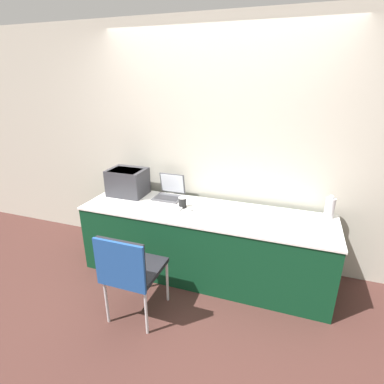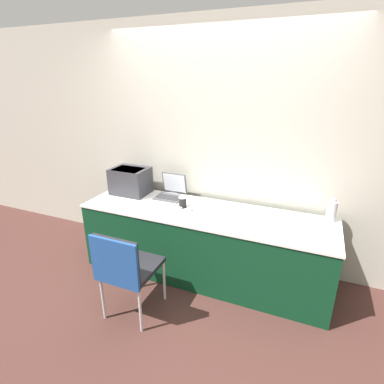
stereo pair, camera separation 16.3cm
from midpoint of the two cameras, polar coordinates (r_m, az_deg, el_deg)
name	(u,v)px [view 2 (the right image)]	position (r m, az deg, el deg)	size (l,w,h in m)	color
ground_plane	(191,292)	(3.16, 1.29, -18.53)	(14.00, 14.00, 0.00)	#472823
wall_back	(220,148)	(3.28, 6.72, 8.34)	(8.00, 0.05, 2.60)	#B7B2A3
table	(203,243)	(3.22, 3.68, -9.74)	(2.56, 0.72, 0.74)	#0C381E
printer	(130,180)	(3.53, -10.36, 2.28)	(0.41, 0.32, 0.30)	#333338
laptop_left	(171,192)	(3.40, -2.65, -0.05)	(0.30, 0.30, 0.26)	#4C4C51
external_keyboard	(163,205)	(3.18, -4.16, -2.48)	(0.45, 0.13, 0.02)	silver
coffee_cup	(183,202)	(3.12, -0.29, -1.95)	(0.08, 0.08, 0.12)	black
mouse	(190,209)	(3.07, 1.19, -3.19)	(0.07, 0.05, 0.03)	silver
metal_pitcher	(332,210)	(3.14, 26.45, -3.19)	(0.09, 0.09, 0.23)	silver
chair	(124,266)	(2.62, -10.97, -13.64)	(0.44, 0.48, 0.85)	black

